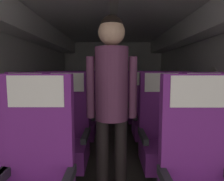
# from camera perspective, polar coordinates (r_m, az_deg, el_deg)

# --- Properties ---
(ground) EXTENTS (3.57, 7.35, 0.02)m
(ground) POSITION_cam_1_polar(r_m,az_deg,el_deg) (3.43, 0.57, -14.60)
(ground) COLOR #3D3833
(fuselage_shell) EXTENTS (3.45, 7.00, 2.18)m
(fuselage_shell) POSITION_cam_1_polar(r_m,az_deg,el_deg) (3.48, 0.57, 12.45)
(fuselage_shell) COLOR silver
(fuselage_shell) RESTS_ON ground
(seat_b_left_window) EXTENTS (0.48, 0.47, 1.18)m
(seat_b_left_window) POSITION_cam_1_polar(r_m,az_deg,el_deg) (2.30, -24.23, -12.59)
(seat_b_left_window) COLOR #38383D
(seat_b_left_window) RESTS_ON ground
(seat_b_left_aisle) EXTENTS (0.48, 0.47, 1.18)m
(seat_b_left_aisle) POSITION_cam_1_polar(r_m,az_deg,el_deg) (2.18, -13.06, -13.27)
(seat_b_left_aisle) COLOR #38383D
(seat_b_left_aisle) RESTS_ON ground
(seat_b_right_aisle) EXTENTS (0.48, 0.47, 1.18)m
(seat_b_right_aisle) POSITION_cam_1_polar(r_m,az_deg,el_deg) (2.33, 25.62, -12.40)
(seat_b_right_aisle) COLOR #38383D
(seat_b_right_aisle) RESTS_ON ground
(seat_b_right_window) EXTENTS (0.48, 0.47, 1.18)m
(seat_b_right_window) POSITION_cam_1_polar(r_m,az_deg,el_deg) (2.17, 14.52, -13.40)
(seat_b_right_window) COLOR #38383D
(seat_b_right_window) RESTS_ON ground
(seat_c_left_window) EXTENTS (0.48, 0.47, 1.18)m
(seat_c_left_window) POSITION_cam_1_polar(r_m,az_deg,el_deg) (3.06, -17.71, -7.68)
(seat_c_left_window) COLOR #38383D
(seat_c_left_window) RESTS_ON ground
(seat_c_left_aisle) EXTENTS (0.48, 0.47, 1.18)m
(seat_c_left_aisle) POSITION_cam_1_polar(r_m,az_deg,el_deg) (2.97, -9.17, -7.91)
(seat_c_left_aisle) COLOR #38383D
(seat_c_left_aisle) RESTS_ON ground
(seat_c_right_aisle) EXTENTS (0.48, 0.47, 1.18)m
(seat_c_right_aisle) POSITION_cam_1_polar(r_m,az_deg,el_deg) (3.10, 18.64, -7.56)
(seat_c_right_aisle) COLOR #38383D
(seat_c_right_aisle) RESTS_ON ground
(seat_c_right_window) EXTENTS (0.48, 0.47, 1.18)m
(seat_c_right_window) POSITION_cam_1_polar(r_m,az_deg,el_deg) (2.98, 10.52, -7.87)
(seat_c_right_window) COLOR #38383D
(seat_c_right_window) RESTS_ON ground
(seat_d_left_window) EXTENTS (0.48, 0.47, 1.18)m
(seat_d_left_window) POSITION_cam_1_polar(r_m,az_deg,el_deg) (3.88, -13.70, -4.66)
(seat_d_left_window) COLOR #38383D
(seat_d_left_window) RESTS_ON ground
(seat_d_left_aisle) EXTENTS (0.48, 0.47, 1.18)m
(seat_d_left_aisle) POSITION_cam_1_polar(r_m,az_deg,el_deg) (3.81, -6.99, -4.73)
(seat_d_left_aisle) COLOR #38383D
(seat_d_left_aisle) RESTS_ON ground
(seat_d_right_aisle) EXTENTS (0.48, 0.47, 1.18)m
(seat_d_right_aisle) POSITION_cam_1_polar(r_m,az_deg,el_deg) (3.91, 14.59, -4.62)
(seat_d_right_aisle) COLOR #38383D
(seat_d_right_aisle) RESTS_ON ground
(seat_d_right_window) EXTENTS (0.48, 0.47, 1.18)m
(seat_d_right_window) POSITION_cam_1_polar(r_m,az_deg,el_deg) (3.81, 8.00, -4.74)
(seat_d_right_window) COLOR #38383D
(seat_d_right_window) RESTS_ON ground
(seat_e_left_window) EXTENTS (0.48, 0.47, 1.18)m
(seat_e_left_window) POSITION_cam_1_polar(r_m,az_deg,el_deg) (4.69, -11.29, -2.75)
(seat_e_left_window) COLOR #38383D
(seat_e_left_window) RESTS_ON ground
(seat_e_left_aisle) EXTENTS (0.48, 0.47, 1.18)m
(seat_e_left_aisle) POSITION_cam_1_polar(r_m,az_deg,el_deg) (4.63, -5.74, -2.78)
(seat_e_left_aisle) COLOR #38383D
(seat_e_left_aisle) RESTS_ON ground
(seat_e_right_aisle) EXTENTS (0.48, 0.47, 1.18)m
(seat_e_right_aisle) POSITION_cam_1_polar(r_m,az_deg,el_deg) (4.71, 12.14, -2.73)
(seat_e_right_aisle) COLOR #38383D
(seat_e_right_aisle) RESTS_ON ground
(seat_e_right_window) EXTENTS (0.48, 0.47, 1.18)m
(seat_e_right_window) POSITION_cam_1_polar(r_m,az_deg,el_deg) (4.64, 6.78, -2.78)
(seat_e_right_window) COLOR #38383D
(seat_e_right_window) RESTS_ON ground
(flight_attendant) EXTENTS (0.43, 0.28, 1.65)m
(flight_attendant) POSITION_cam_1_polar(r_m,az_deg,el_deg) (1.65, -0.04, -0.23)
(flight_attendant) COLOR black
(flight_attendant) RESTS_ON ground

